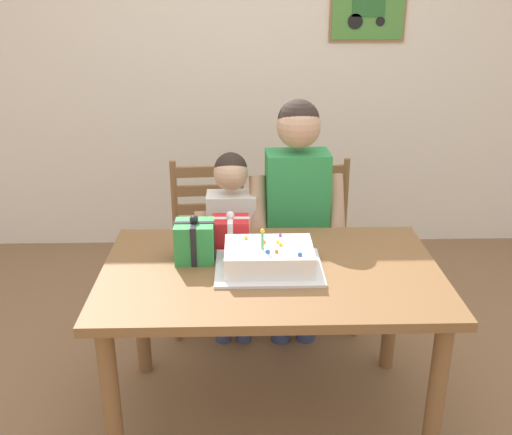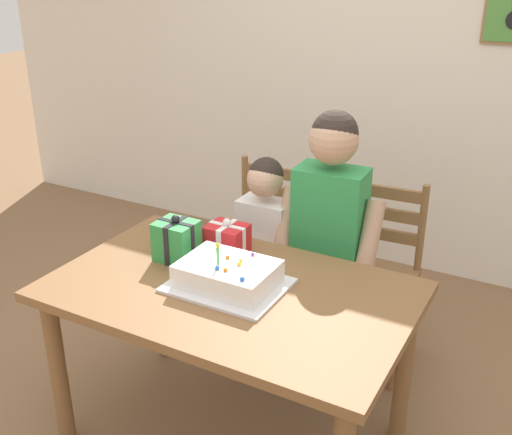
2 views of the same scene
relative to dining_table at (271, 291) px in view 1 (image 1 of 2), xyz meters
The scene contains 10 objects.
ground_plane 0.64m from the dining_table, ahead, with size 20.00×20.00×0.00m, color #846042.
back_wall 2.09m from the dining_table, 89.92° to the left, with size 6.40×0.11×2.60m.
dining_table is the anchor object (origin of this frame).
birthday_cake 0.15m from the dining_table, behind, with size 0.44×0.34×0.19m.
gift_box_red_large 0.38m from the dining_table, 162.91° to the left, with size 0.17×0.15×0.20m.
gift_box_beside_cake 0.35m from the dining_table, 123.24° to the left, with size 0.17×0.14×0.16m.
chair_left 0.93m from the dining_table, 109.47° to the left, with size 0.45×0.45×0.92m.
chair_right 0.93m from the dining_table, 70.84° to the left, with size 0.44×0.44×0.92m.
child_older 0.65m from the dining_table, 75.27° to the left, with size 0.49×0.28×1.33m.
child_younger 0.63m from the dining_table, 105.82° to the left, with size 0.38×0.22×1.07m.
Camera 1 is at (-0.12, -2.17, 1.84)m, focal length 41.22 mm.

